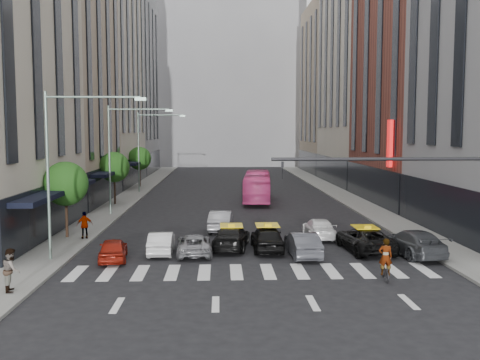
{
  "coord_description": "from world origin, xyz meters",
  "views": [
    {
      "loc": [
        -1.8,
        -24.8,
        7.06
      ],
      "look_at": [
        -0.55,
        8.48,
        4.0
      ],
      "focal_mm": 40.0,
      "sensor_mm": 36.0,
      "label": 1
    }
  ],
  "objects": [
    {
      "name": "rider",
      "position": [
        6.01,
        -0.26,
        1.7
      ],
      "size": [
        0.69,
        0.49,
        1.77
      ],
      "primitive_type": "imported",
      "rotation": [
        0.0,
        0.0,
        3.03
      ],
      "color": "gray",
      "rests_on": "motorcycle"
    },
    {
      "name": "liberty_sign",
      "position": [
        12.6,
        20.0,
        6.0
      ],
      "size": [
        0.3,
        0.7,
        4.0
      ],
      "color": "red",
      "rests_on": "ground"
    },
    {
      "name": "sidewalk_left",
      "position": [
        -11.5,
        30.0,
        0.07
      ],
      "size": [
        3.0,
        96.0,
        0.15
      ],
      "primitive_type": "cube",
      "color": "slate",
      "rests_on": "ground"
    },
    {
      "name": "pedestrian_near",
      "position": [
        -10.83,
        -1.83,
        1.09
      ],
      "size": [
        0.93,
        1.07,
        1.87
      ],
      "primitive_type": "imported",
      "rotation": [
        0.0,
        0.0,
        1.85
      ],
      "color": "gray",
      "rests_on": "sidewalk_left"
    },
    {
      "name": "building_left_d",
      "position": [
        -17.0,
        65.0,
        15.0
      ],
      "size": [
        8.0,
        18.0,
        30.0
      ],
      "primitive_type": "cube",
      "color": "gray",
      "rests_on": "ground"
    },
    {
      "name": "taxi_left",
      "position": [
        -1.13,
        6.87,
        0.69
      ],
      "size": [
        2.58,
        4.99,
        1.38
      ],
      "primitive_type": "imported",
      "rotation": [
        0.0,
        0.0,
        3.0
      ],
      "color": "black",
      "rests_on": "ground"
    },
    {
      "name": "streetlamp_far",
      "position": [
        -10.04,
        36.0,
        5.9
      ],
      "size": [
        5.38,
        0.25,
        9.0
      ],
      "color": "gray",
      "rests_on": "sidewalk_left"
    },
    {
      "name": "car_red",
      "position": [
        -7.66,
        4.13,
        0.62
      ],
      "size": [
        1.95,
        3.82,
        1.25
      ],
      "primitive_type": "imported",
      "rotation": [
        0.0,
        0.0,
        3.27
      ],
      "color": "maroon",
      "rests_on": "ground"
    },
    {
      "name": "building_right_c",
      "position": [
        17.0,
        46.0,
        20.0
      ],
      "size": [
        8.0,
        20.0,
        40.0
      ],
      "primitive_type": "cube",
      "color": "beige",
      "rests_on": "ground"
    },
    {
      "name": "tree_far",
      "position": [
        -11.8,
        42.0,
        3.65
      ],
      "size": [
        2.88,
        2.88,
        4.95
      ],
      "color": "black",
      "rests_on": "sidewalk_left"
    },
    {
      "name": "streetlamp_mid",
      "position": [
        -10.04,
        20.0,
        5.9
      ],
      "size": [
        5.38,
        0.25,
        9.0
      ],
      "color": "gray",
      "rests_on": "sidewalk_left"
    },
    {
      "name": "building_left_b",
      "position": [
        -17.0,
        28.0,
        12.0
      ],
      "size": [
        8.0,
        16.0,
        24.0
      ],
      "primitive_type": "cube",
      "color": "tan",
      "rests_on": "ground"
    },
    {
      "name": "traffic_signal",
      "position": [
        7.69,
        -1.0,
        4.47
      ],
      "size": [
        10.1,
        0.2,
        6.0
      ],
      "color": "black",
      "rests_on": "ground"
    },
    {
      "name": "car_grey_curb",
      "position": [
        9.16,
        4.7,
        0.74
      ],
      "size": [
        2.73,
        5.33,
        1.48
      ],
      "primitive_type": "imported",
      "rotation": [
        0.0,
        0.0,
        3.28
      ],
      "color": "#36383C",
      "rests_on": "ground"
    },
    {
      "name": "building_right_b",
      "position": [
        17.0,
        27.0,
        13.0
      ],
      "size": [
        8.0,
        18.0,
        26.0
      ],
      "primitive_type": "cube",
      "color": "brown",
      "rests_on": "ground"
    },
    {
      "name": "taxi_center",
      "position": [
        0.98,
        6.27,
        0.75
      ],
      "size": [
        1.85,
        4.44,
        1.5
      ],
      "primitive_type": "imported",
      "rotation": [
        0.0,
        0.0,
        3.16
      ],
      "color": "black",
      "rests_on": "ground"
    },
    {
      "name": "car_row2_right",
      "position": [
        4.73,
        9.9,
        0.64
      ],
      "size": [
        1.85,
        4.43,
        1.28
      ],
      "primitive_type": "imported",
      "rotation": [
        0.0,
        0.0,
        3.13
      ],
      "color": "white",
      "rests_on": "ground"
    },
    {
      "name": "pedestrian_far",
      "position": [
        -10.51,
        9.48,
        1.02
      ],
      "size": [
        1.11,
        0.78,
        1.75
      ],
      "primitive_type": "imported",
      "rotation": [
        0.0,
        0.0,
        3.52
      ],
      "color": "gray",
      "rests_on": "sidewalk_left"
    },
    {
      "name": "sidewalk_right",
      "position": [
        11.5,
        30.0,
        0.07
      ],
      "size": [
        3.0,
        96.0,
        0.15
      ],
      "primitive_type": "cube",
      "color": "slate",
      "rests_on": "ground"
    },
    {
      "name": "taxi_right",
      "position": [
        6.7,
        5.86,
        0.71
      ],
      "size": [
        2.81,
        5.3,
        1.42
      ],
      "primitive_type": "imported",
      "rotation": [
        0.0,
        0.0,
        3.23
      ],
      "color": "black",
      "rests_on": "ground"
    },
    {
      "name": "bus",
      "position": [
        1.94,
        28.41,
        1.5
      ],
      "size": [
        3.41,
        10.93,
        3.0
      ],
      "primitive_type": "imported",
      "rotation": [
        0.0,
        0.0,
        3.06
      ],
      "color": "#E8448F",
      "rests_on": "ground"
    },
    {
      "name": "car_grey_mid",
      "position": [
        2.85,
        4.73,
        0.7
      ],
      "size": [
        1.66,
        4.3,
        1.4
      ],
      "primitive_type": "imported",
      "rotation": [
        0.0,
        0.0,
        3.19
      ],
      "color": "#404148",
      "rests_on": "ground"
    },
    {
      "name": "motorcycle",
      "position": [
        6.01,
        -0.26,
        0.41
      ],
      "size": [
        0.71,
        1.6,
        0.82
      ],
      "primitive_type": "imported",
      "rotation": [
        0.0,
        0.0,
        3.03
      ],
      "color": "black",
      "rests_on": "ground"
    },
    {
      "name": "car_row2_left",
      "position": [
        -1.74,
        12.71,
        0.72
      ],
      "size": [
        1.91,
        4.5,
        1.44
      ],
      "primitive_type": "imported",
      "rotation": [
        0.0,
        0.0,
        3.05
      ],
      "color": "#929297",
      "rests_on": "ground"
    },
    {
      "name": "building_left_c",
      "position": [
        -17.0,
        46.0,
        18.0
      ],
      "size": [
        8.0,
        20.0,
        36.0
      ],
      "primitive_type": "cube",
      "color": "beige",
      "rests_on": "ground"
    },
    {
      "name": "tree_mid",
      "position": [
        -11.8,
        26.0,
        3.65
      ],
      "size": [
        2.88,
        2.88,
        4.95
      ],
      "color": "black",
      "rests_on": "sidewalk_left"
    },
    {
      "name": "streetlamp_near",
      "position": [
        -10.04,
        4.0,
        5.9
      ],
      "size": [
        5.38,
        0.25,
        9.0
      ],
      "color": "gray",
      "rests_on": "sidewalk_left"
    },
    {
      "name": "building_far",
      "position": [
        0.0,
        85.0,
        18.0
      ],
      "size": [
        30.0,
        10.0,
        36.0
      ],
      "primitive_type": "cube",
      "color": "gray",
      "rests_on": "ground"
    },
    {
      "name": "car_silver",
      "position": [
        -3.31,
        5.46,
        0.58
      ],
      "size": [
        2.18,
        4.3,
        1.16
      ],
      "primitive_type": "imported",
      "rotation": [
        0.0,
        0.0,
        3.2
      ],
      "color": "gray",
      "rests_on": "ground"
    },
    {
      "name": "building_right_d",
      "position": [
        17.0,
        65.0,
        14.0
      ],
      "size": [
        8.0,
        18.0,
        28.0
      ],
      "primitive_type": "cube",
      "color": "tan",
      "rests_on": "ground"
    },
    {
      "name": "ground",
      "position": [
        0.0,
        0.0,
        0.0
      ],
      "size": [
        160.0,
        160.0,
        0.0
      ],
      "primitive_type": "plane",
      "color": "black",
      "rests_on": "ground"
    },
    {
      "name": "car_white_front",
      "position": [
        -5.2,
        5.74,
        0.64
      ],
      "size": [
        1.43,
        3.89,
        1.27
      ],
      "primitive_type": "imported",
      "rotation": [
        0.0,
        0.0,
        3.16
      ],
      "color": "silver",
      "rests_on": "ground"
    },
    {
      "name": "tree_near",
      "position": [
        -11.8,
        10.0,
        3.65
      ],
      "size": [
        2.88,
        2.88,
        4.95
      ],
      "color": "black",
      "rests_on": "sidewalk_left"
    }
  ]
}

